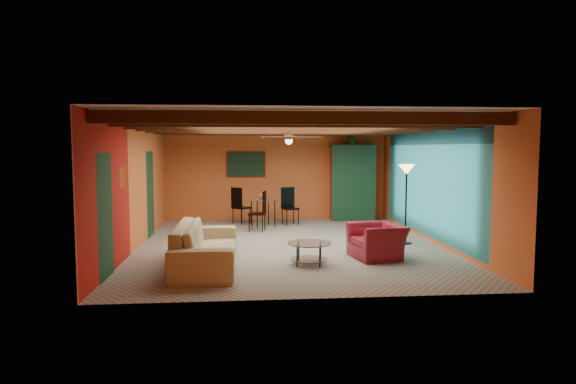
{
  "coord_description": "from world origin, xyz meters",
  "views": [
    {
      "loc": [
        -1.0,
        -10.9,
        2.13
      ],
      "look_at": [
        0.0,
        0.2,
        1.15
      ],
      "focal_mm": 31.42,
      "sensor_mm": 36.0,
      "label": 1
    }
  ],
  "objects": [
    {
      "name": "coffee_table",
      "position": [
        0.2,
        -1.91,
        0.21
      ],
      "size": [
        0.94,
        0.94,
        0.42
      ],
      "primitive_type": null,
      "rotation": [
        0.0,
        0.0,
        -0.19
      ],
      "color": "white",
      "rests_on": "ground"
    },
    {
      "name": "dining_table",
      "position": [
        -0.46,
        2.67,
        0.52
      ],
      "size": [
        2.5,
        2.5,
        1.04
      ],
      "primitive_type": null,
      "rotation": [
        0.0,
        0.0,
        0.29
      ],
      "color": "silver",
      "rests_on": "ground"
    },
    {
      "name": "vase",
      "position": [
        -0.46,
        2.67,
        1.15
      ],
      "size": [
        0.25,
        0.25,
        0.21
      ],
      "primitive_type": "imported",
      "rotation": [
        0.0,
        0.0,
        -0.31
      ],
      "color": "orange",
      "rests_on": "dining_table"
    },
    {
      "name": "armchair",
      "position": [
        1.58,
        -1.49,
        0.33
      ],
      "size": [
        1.07,
        1.17,
        0.66
      ],
      "primitive_type": "imported",
      "rotation": [
        0.0,
        0.0,
        -1.38
      ],
      "color": "maroon",
      "rests_on": "ground"
    },
    {
      "name": "painting",
      "position": [
        -0.9,
        3.96,
        1.65
      ],
      "size": [
        1.05,
        0.03,
        0.65
      ],
      "primitive_type": "cube",
      "color": "black",
      "rests_on": "wall_back"
    },
    {
      "name": "potted_plant",
      "position": [
        2.2,
        3.7,
        2.39
      ],
      "size": [
        0.46,
        0.41,
        0.47
      ],
      "primitive_type": "imported",
      "rotation": [
        0.0,
        0.0,
        0.1
      ],
      "color": "#26661E",
      "rests_on": "armoire"
    },
    {
      "name": "room",
      "position": [
        0.0,
        0.11,
        2.36
      ],
      "size": [
        6.52,
        8.01,
        2.71
      ],
      "color": "gray",
      "rests_on": "ground"
    },
    {
      "name": "armoire",
      "position": [
        2.2,
        3.7,
        1.08
      ],
      "size": [
        1.29,
        0.73,
        2.16
      ],
      "primitive_type": "cube",
      "rotation": [
        0.0,
        0.0,
        -0.11
      ],
      "color": "maroon",
      "rests_on": "ground"
    },
    {
      "name": "floor_lamp",
      "position": [
        2.6,
        -0.11,
        0.89
      ],
      "size": [
        0.41,
        0.41,
        1.77
      ],
      "primitive_type": null,
      "rotation": [
        0.0,
        0.0,
        0.18
      ],
      "color": "black",
      "rests_on": "ground"
    },
    {
      "name": "sofa",
      "position": [
        -1.67,
        -1.91,
        0.39
      ],
      "size": [
        1.04,
        2.66,
        0.78
      ],
      "primitive_type": "imported",
      "rotation": [
        0.0,
        0.0,
        1.57
      ],
      "color": "tan",
      "rests_on": "ground"
    },
    {
      "name": "ceiling_fan",
      "position": [
        0.0,
        0.0,
        2.36
      ],
      "size": [
        1.5,
        1.5,
        0.44
      ],
      "primitive_type": null,
      "color": "#472614",
      "rests_on": "ceiling"
    }
  ]
}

